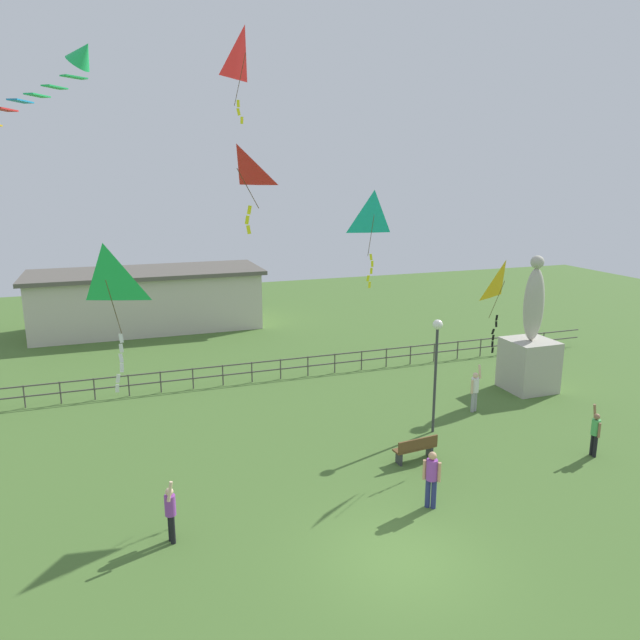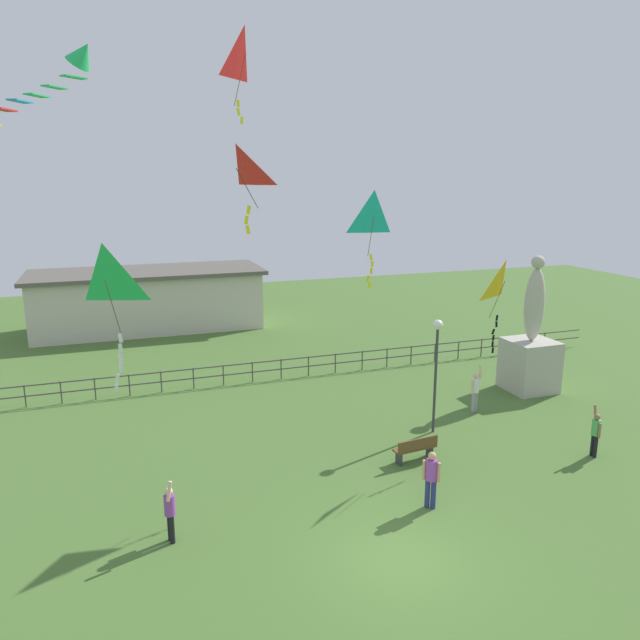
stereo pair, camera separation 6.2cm
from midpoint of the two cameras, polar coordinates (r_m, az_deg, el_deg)
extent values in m
plane|color=#476B2D|center=(15.85, 7.85, -21.73)|extent=(80.00, 80.00, 0.00)
cube|color=#B2AD9E|center=(27.72, 19.43, -4.09)|extent=(1.95, 1.95, 2.25)
ellipsoid|color=#B2AD9E|center=(27.06, 19.87, 1.38)|extent=(0.90, 0.76, 3.16)
sphere|color=#B2AD9E|center=(26.77, 20.18, 5.21)|extent=(0.56, 0.56, 0.56)
cylinder|color=#38383D|center=(21.99, 11.04, -5.78)|extent=(0.10, 0.10, 3.91)
sphere|color=white|center=(21.40, 11.29, -0.44)|extent=(0.36, 0.36, 0.36)
cube|color=brown|center=(20.29, 9.12, -11.99)|extent=(1.53, 0.55, 0.06)
cube|color=brown|center=(20.06, 9.44, -11.61)|extent=(1.50, 0.21, 0.36)
cube|color=#333338|center=(20.08, 7.64, -12.92)|extent=(0.08, 0.36, 0.45)
cube|color=#333338|center=(20.70, 10.51, -12.20)|extent=(0.08, 0.36, 0.45)
cylinder|color=black|center=(16.51, -13.84, -18.85)|extent=(0.13, 0.13, 0.77)
cylinder|color=black|center=(16.63, -14.03, -18.61)|extent=(0.13, 0.13, 0.77)
cylinder|color=purple|center=(16.24, -14.07, -16.76)|extent=(0.28, 0.28, 0.54)
sphere|color=beige|center=(16.05, -14.15, -15.60)|extent=(0.21, 0.21, 0.21)
cylinder|color=beige|center=(15.83, -14.10, -15.59)|extent=(0.19, 0.13, 0.52)
cylinder|color=beige|center=(16.41, -14.29, -16.57)|extent=(0.08, 0.08, 0.52)
cylinder|color=black|center=(22.40, 24.67, -10.78)|extent=(0.13, 0.13, 0.76)
cylinder|color=black|center=(22.29, 24.90, -10.92)|extent=(0.13, 0.13, 0.76)
cylinder|color=#4CB259|center=(22.10, 24.95, -9.30)|extent=(0.28, 0.28, 0.54)
sphere|color=#8C6647|center=(21.96, 25.05, -8.40)|extent=(0.20, 0.20, 0.20)
cylinder|color=#8C6647|center=(22.09, 24.89, -7.96)|extent=(0.17, 0.10, 0.52)
cylinder|color=#8C6647|center=(21.97, 25.23, -9.55)|extent=(0.08, 0.08, 0.51)
cylinder|color=navy|center=(17.79, 10.33, -15.96)|extent=(0.15, 0.15, 0.86)
cylinder|color=navy|center=(17.76, 10.88, -16.04)|extent=(0.15, 0.15, 0.86)
cylinder|color=purple|center=(17.43, 10.71, -13.89)|extent=(0.32, 0.32, 0.61)
sphere|color=tan|center=(17.24, 10.77, -12.65)|extent=(0.23, 0.23, 0.23)
cylinder|color=tan|center=(17.48, 10.01, -13.91)|extent=(0.09, 0.09, 0.58)
cylinder|color=tan|center=(17.41, 11.40, -14.09)|extent=(0.09, 0.09, 0.58)
cylinder|color=#99999E|center=(24.81, 14.71, -7.53)|extent=(0.14, 0.14, 0.83)
cylinder|color=#99999E|center=(24.68, 14.50, -7.62)|extent=(0.14, 0.14, 0.83)
cylinder|color=white|center=(24.51, 14.70, -6.04)|extent=(0.30, 0.30, 0.58)
sphere|color=beige|center=(24.38, 14.76, -5.14)|extent=(0.22, 0.22, 0.22)
cylinder|color=beige|center=(24.48, 15.14, -4.81)|extent=(0.15, 0.19, 0.56)
cylinder|color=beige|center=(24.36, 14.43, -6.23)|extent=(0.09, 0.09, 0.55)
pyramid|color=yellow|center=(20.35, 17.35, 3.59)|extent=(1.21, 0.95, 1.33)
cylinder|color=#4C381E|center=(20.57, 16.64, 1.87)|extent=(0.24, 0.43, 1.33)
cube|color=black|center=(20.77, 16.63, 0.19)|extent=(0.09, 0.03, 0.20)
cube|color=black|center=(20.82, 16.59, -0.40)|extent=(0.09, 0.03, 0.20)
cube|color=black|center=(20.71, 16.31, -1.08)|extent=(0.11, 0.05, 0.21)
cube|color=black|center=(20.79, 16.31, -1.65)|extent=(0.08, 0.03, 0.20)
cube|color=black|center=(20.83, 16.25, -2.24)|extent=(0.09, 0.03, 0.20)
cube|color=black|center=(20.92, 16.26, -2.80)|extent=(0.08, 0.03, 0.20)
pyramid|color=#19B2B2|center=(18.43, 5.30, 10.00)|extent=(1.11, 0.79, 1.34)
cylinder|color=#4C381E|center=(18.78, 4.98, 8.02)|extent=(0.11, 0.64, 1.34)
cube|color=yellow|center=(18.87, 4.99, 6.01)|extent=(0.11, 0.02, 0.21)
cube|color=yellow|center=(18.96, 5.11, 5.37)|extent=(0.09, 0.03, 0.20)
cube|color=yellow|center=(18.96, 5.02, 4.70)|extent=(0.08, 0.04, 0.20)
cube|color=yellow|center=(18.87, 4.71, 3.99)|extent=(0.11, 0.05, 0.21)
cube|color=yellow|center=(18.97, 4.84, 3.36)|extent=(0.10, 0.03, 0.20)
pyramid|color=red|center=(13.59, -7.89, 14.18)|extent=(0.92, 1.22, 0.89)
cylinder|color=#4C381E|center=(13.74, -6.83, 12.36)|extent=(0.54, 0.22, 0.89)
cube|color=yellow|center=(13.77, -6.71, 10.40)|extent=(0.11, 0.02, 0.21)
cube|color=yellow|center=(13.74, -6.91, 9.47)|extent=(0.11, 0.03, 0.21)
cube|color=yellow|center=(13.78, -6.78, 8.57)|extent=(0.11, 0.03, 0.21)
pyramid|color=#1EB759|center=(12.96, -19.75, 3.61)|extent=(1.21, 1.04, 1.34)
cylinder|color=#4C381E|center=(13.43, -19.03, 1.09)|extent=(0.26, 0.73, 1.34)
cube|color=white|center=(13.63, -18.41, -1.65)|extent=(0.10, 0.02, 0.21)
cube|color=white|center=(13.68, -18.40, -2.56)|extent=(0.09, 0.02, 0.20)
cube|color=white|center=(13.73, -18.41, -3.45)|extent=(0.10, 0.05, 0.20)
cube|color=white|center=(13.79, -18.35, -4.33)|extent=(0.09, 0.04, 0.20)
cube|color=white|center=(13.81, -18.68, -5.29)|extent=(0.12, 0.03, 0.21)
cube|color=white|center=(13.87, -18.75, -6.18)|extent=(0.09, 0.04, 0.20)
pyramid|color=red|center=(18.07, -7.02, 24.04)|extent=(1.03, 1.04, 1.37)
cylinder|color=#4C381E|center=(18.06, -7.56, 21.82)|extent=(0.32, 0.32, 1.37)
cube|color=yellow|center=(17.92, -7.73, 19.81)|extent=(0.08, 0.03, 0.20)
cube|color=yellow|center=(17.90, -7.70, 19.11)|extent=(0.11, 0.04, 0.21)
cube|color=yellow|center=(17.95, -7.39, 18.40)|extent=(0.10, 0.04, 0.20)
cone|color=#1EB759|center=(16.29, -21.64, 22.56)|extent=(1.01, 0.96, 0.80)
cube|color=#1EB759|center=(16.01, -22.36, 20.66)|extent=(0.62, 0.58, 0.03)
cube|color=#1EB759|center=(15.55, -23.93, 19.66)|extent=(0.55, 0.63, 0.03)
cube|color=#1EB759|center=(15.04, -25.32, 18.82)|extent=(0.52, 0.65, 0.03)
cube|color=#198CD1|center=(14.52, -26.63, 18.19)|extent=(0.48, 0.65, 0.03)
cube|color=red|center=(13.98, -27.86, 17.35)|extent=(0.46, 0.65, 0.03)
cylinder|color=#4C4742|center=(27.14, -26.29, -6.55)|extent=(0.06, 0.06, 0.95)
cylinder|color=#4C4742|center=(26.98, -23.44, -6.37)|extent=(0.06, 0.06, 0.95)
cylinder|color=#4C4742|center=(26.90, -20.64, -6.17)|extent=(0.06, 0.06, 0.95)
cylinder|color=#4C4742|center=(26.87, -17.69, -5.95)|extent=(0.06, 0.06, 0.95)
cylinder|color=#4C4742|center=(26.92, -14.86, -5.73)|extent=(0.06, 0.06, 0.95)
cylinder|color=#4C4742|center=(27.04, -11.93, -5.48)|extent=(0.06, 0.06, 0.95)
cylinder|color=#4C4742|center=(27.22, -9.15, -5.23)|extent=(0.06, 0.06, 0.95)
cylinder|color=#4C4742|center=(27.46, -6.41, -4.97)|extent=(0.06, 0.06, 0.95)
cylinder|color=#4C4742|center=(27.77, -3.67, -4.70)|extent=(0.06, 0.06, 0.95)
cylinder|color=#4C4742|center=(28.14, -1.05, -4.43)|extent=(0.06, 0.06, 0.95)
cylinder|color=#4C4742|center=(28.57, 1.54, -4.15)|extent=(0.06, 0.06, 0.95)
cylinder|color=#4C4742|center=(29.07, 4.11, -3.87)|extent=(0.06, 0.06, 0.95)
cylinder|color=#4C4742|center=(29.60, 6.48, -3.60)|extent=(0.06, 0.06, 0.95)
cylinder|color=#4C4742|center=(30.18, 8.75, -3.34)|extent=(0.06, 0.06, 0.95)
cylinder|color=#4C4742|center=(30.82, 10.98, -3.08)|extent=(0.06, 0.06, 0.95)
cylinder|color=#4C4742|center=(31.51, 13.14, -2.82)|extent=(0.06, 0.06, 0.95)
cylinder|color=#4C4742|center=(32.25, 15.22, -2.57)|extent=(0.06, 0.06, 0.95)
cylinder|color=#4C4742|center=(32.99, 17.08, -2.34)|extent=(0.06, 0.06, 0.95)
cylinder|color=#4C4742|center=(33.80, 18.97, -2.10)|extent=(0.06, 0.06, 0.95)
cylinder|color=#4C4742|center=(34.62, 20.70, -1.89)|extent=(0.06, 0.06, 0.95)
cube|color=#4C4742|center=(27.43, -5.45, -4.01)|extent=(36.00, 0.05, 0.05)
cube|color=#4C4742|center=(27.56, -5.43, -4.87)|extent=(36.00, 0.05, 0.05)
cube|color=beige|center=(38.22, -16.01, 1.73)|extent=(13.25, 4.94, 3.39)
cube|color=#59544C|center=(37.92, -16.18, 4.41)|extent=(13.85, 5.54, 0.24)
camera|label=1|loc=(0.03, -89.91, 0.02)|focal=33.49mm
camera|label=2|loc=(0.03, 90.09, -0.02)|focal=33.49mm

